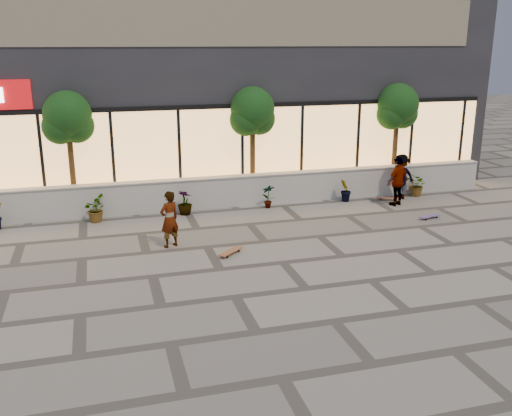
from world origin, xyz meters
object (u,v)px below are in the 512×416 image
object	(u,v)px
tree_east	(398,109)
skateboard_center	(231,251)
skateboard_right_near	(388,198)
skateboard_right_far	(430,216)
tree_mideast	(252,114)
skater_center	(169,219)
tree_midwest	(68,121)
skater_right_far	(401,177)
skater_right_near	(398,181)

from	to	relation	value
tree_east	skateboard_center	size ratio (longest dim) A/B	5.06
skateboard_right_near	skateboard_right_far	xyz separation A→B (m)	(0.24, -2.29, 0.00)
skateboard_right_far	skateboard_center	bearing A→B (deg)	177.77
tree_mideast	skateboard_right_far	world-z (taller)	tree_mideast
tree_east	skateboard_right_far	distance (m)	4.84
skater_center	skateboard_right_near	distance (m)	8.40
tree_midwest	tree_mideast	bearing A→B (deg)	0.00
tree_east	skateboard_right_near	bearing A→B (deg)	-123.69
skateboard_right_far	tree_midwest	bearing A→B (deg)	146.90
tree_midwest	skater_right_far	bearing A→B (deg)	-7.24
skateboard_center	tree_mideast	bearing A→B (deg)	26.97
tree_midwest	skateboard_right_far	bearing A→B (deg)	-19.45
skateboard_center	tree_east	bearing A→B (deg)	-7.23
skater_right_near	skateboard_right_near	xyz separation A→B (m)	(0.00, 0.63, -0.75)
skateboard_center	skateboard_right_near	size ratio (longest dim) A/B	1.00
tree_east	skateboard_right_far	xyz separation A→B (m)	(-0.76, -3.79, -2.91)
skater_right_far	skateboard_center	xyz separation A→B (m)	(-7.04, -3.76, -0.71)
skater_center	skateboard_center	world-z (taller)	skater_center
tree_midwest	skateboard_right_near	size ratio (longest dim) A/B	5.08
skater_center	skater_right_far	size ratio (longest dim) A/B	0.98
skater_right_far	skateboard_right_far	world-z (taller)	skater_right_far
skateboard_right_near	skater_right_near	bearing A→B (deg)	-64.60
skater_right_near	skateboard_right_near	distance (m)	0.98
tree_mideast	skateboard_center	xyz separation A→B (m)	(-2.01, -5.16, -2.90)
tree_midwest	skateboard_center	size ratio (longest dim) A/B	5.06
tree_mideast	skater_right_near	world-z (taller)	tree_mideast
tree_mideast	skater_center	distance (m)	5.82
skater_right_far	skateboard_right_far	bearing A→B (deg)	82.89
skater_center	skater_right_far	world-z (taller)	skater_right_far
skater_right_near	skateboard_center	xyz separation A→B (m)	(-6.51, -3.03, -0.75)
tree_midwest	skateboard_center	xyz separation A→B (m)	(3.99, -5.16, -2.90)
tree_mideast	skateboard_right_near	size ratio (longest dim) A/B	5.08
tree_east	skateboard_right_far	bearing A→B (deg)	-101.30
tree_east	skateboard_right_near	distance (m)	3.42
skateboard_right_near	tree_mideast	bearing A→B (deg)	-172.59
tree_east	skateboard_center	world-z (taller)	tree_east
tree_midwest	skateboard_right_near	world-z (taller)	tree_midwest
tree_midwest	skater_right_far	world-z (taller)	tree_midwest
tree_mideast	skater_center	bearing A→B (deg)	-129.91
tree_midwest	skater_right_near	size ratio (longest dim) A/B	2.36
tree_midwest	skateboard_center	world-z (taller)	tree_midwest
tree_midwest	tree_mideast	xyz separation A→B (m)	(6.00, 0.00, 0.00)
tree_east	skater_right_near	size ratio (longest dim) A/B	2.36
skater_center	skateboard_right_near	xyz separation A→B (m)	(7.95, 2.63, -0.70)
tree_east	skateboard_center	distance (m)	9.56
tree_east	skateboard_right_near	world-z (taller)	tree_east
tree_east	skater_right_far	size ratio (longest dim) A/B	2.47
skater_center	skater_right_near	distance (m)	8.20
skater_right_near	skater_center	bearing A→B (deg)	-8.68
tree_east	skater_right_far	bearing A→B (deg)	-108.77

